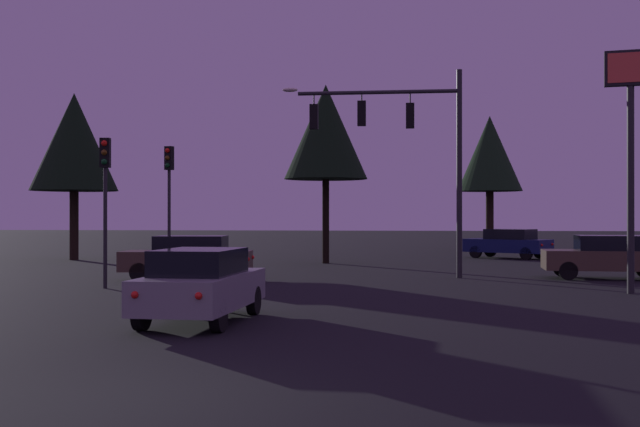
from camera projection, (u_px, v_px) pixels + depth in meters
name	position (u px, v px, depth m)	size (l,w,h in m)	color
ground_plane	(325.00, 267.00, 33.61)	(168.00, 168.00, 0.00)	black
traffic_signal_mast_arm	(404.00, 136.00, 28.02)	(6.46, 0.43, 7.40)	#232326
traffic_light_corner_left	(169.00, 184.00, 29.85)	(0.35, 0.38, 4.86)	#232326
traffic_light_corner_right	(105.00, 182.00, 23.78)	(0.33, 0.37, 4.57)	#232326
car_nearside_lane	(201.00, 284.00, 16.18)	(2.00, 4.26, 1.52)	gray
car_crossing_left	(188.00, 257.00, 26.82)	(4.50, 1.97, 1.52)	#473828
car_crossing_right	(608.00, 256.00, 27.37)	(4.49, 2.19, 1.52)	#473828
car_far_lane	(508.00, 243.00, 40.55)	(4.55, 3.89, 1.52)	#0F1947
store_sign_illuminated	(631.00, 115.00, 22.15)	(1.42, 0.52, 6.89)	#232326
tree_behind_sign	(74.00, 142.00, 39.16)	(4.33, 4.33, 8.36)	black
tree_left_far	(326.00, 132.00, 36.38)	(3.87, 3.87, 8.32)	black
tree_center_horizon	(490.00, 154.00, 49.07)	(4.03, 4.03, 8.48)	black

